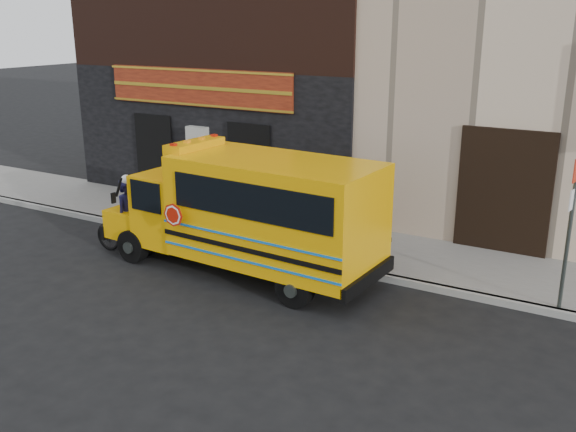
% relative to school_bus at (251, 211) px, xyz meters
% --- Properties ---
extents(ground, '(120.00, 120.00, 0.00)m').
position_rel_school_bus_xyz_m(ground, '(0.64, -1.48, -1.51)').
color(ground, black).
rests_on(ground, ground).
extents(curb, '(40.00, 0.20, 0.15)m').
position_rel_school_bus_xyz_m(curb, '(0.64, 1.12, -1.43)').
color(curb, gray).
rests_on(curb, ground).
extents(sidewalk, '(40.00, 3.00, 0.15)m').
position_rel_school_bus_xyz_m(sidewalk, '(0.64, 2.62, -1.43)').
color(sidewalk, '#63625D').
rests_on(sidewalk, ground).
extents(building, '(20.00, 10.70, 12.00)m').
position_rel_school_bus_xyz_m(building, '(0.59, 8.97, 4.62)').
color(building, beige).
rests_on(building, sidewalk).
extents(school_bus, '(7.02, 2.58, 2.92)m').
position_rel_school_bus_xyz_m(school_bus, '(0.00, 0.00, 0.00)').
color(school_bus, black).
rests_on(school_bus, ground).
extents(sign_pole, '(0.09, 0.32, 3.62)m').
position_rel_school_bus_xyz_m(sign_pole, '(6.42, 1.22, 0.47)').
color(sign_pole, '#3A423E').
rests_on(sign_pole, ground).
extents(bicycle, '(1.91, 0.60, 1.14)m').
position_rel_school_bus_xyz_m(bicycle, '(-3.38, -0.48, -0.94)').
color(bicycle, black).
rests_on(bicycle, ground).
extents(cyclist, '(0.48, 0.71, 1.87)m').
position_rel_school_bus_xyz_m(cyclist, '(-3.27, -0.44, -0.57)').
color(cyclist, black).
rests_on(cyclist, ground).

